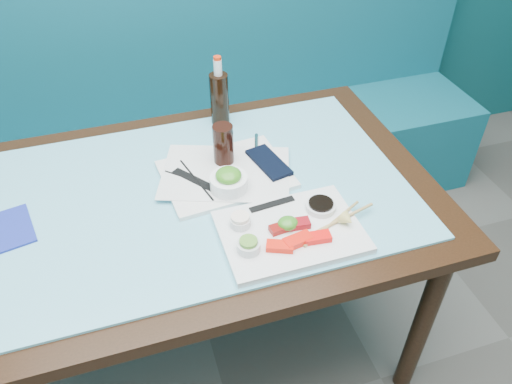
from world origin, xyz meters
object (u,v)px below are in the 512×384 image
object	(u,v)px
serving_tray	(226,174)
blue_napkin	(0,232)
seaweed_bowl	(229,183)
cola_bottle_body	(219,99)
booth_bench	(162,142)
dining_table	(197,216)
cola_glass	(223,144)
sashimi_plate	(291,232)

from	to	relation	value
serving_tray	blue_napkin	xyz separation A→B (m)	(-0.63, -0.05, -0.00)
seaweed_bowl	blue_napkin	bearing A→B (deg)	177.70
blue_napkin	cola_bottle_body	bearing A→B (deg)	26.54
booth_bench	dining_table	distance (m)	0.89
booth_bench	dining_table	size ratio (longest dim) A/B	2.14
dining_table	cola_glass	world-z (taller)	cola_glass
cola_glass	sashimi_plate	bearing A→B (deg)	-75.52
seaweed_bowl	cola_glass	distance (m)	0.14
cola_bottle_body	blue_napkin	world-z (taller)	cola_bottle_body
booth_bench	sashimi_plate	size ratio (longest dim) A/B	8.25
dining_table	blue_napkin	distance (m)	0.53
sashimi_plate	blue_napkin	size ratio (longest dim) A/B	2.27
dining_table	cola_bottle_body	world-z (taller)	cola_bottle_body
serving_tray	seaweed_bowl	world-z (taller)	seaweed_bowl
seaweed_bowl	blue_napkin	world-z (taller)	seaweed_bowl
seaweed_bowl	dining_table	bearing A→B (deg)	163.35
cola_bottle_body	cola_glass	bearing A→B (deg)	-101.92
booth_bench	cola_glass	distance (m)	0.88
blue_napkin	seaweed_bowl	bearing A→B (deg)	-2.30
booth_bench	seaweed_bowl	size ratio (longest dim) A/B	27.79
sashimi_plate	cola_bottle_body	world-z (taller)	cola_bottle_body
dining_table	cola_glass	bearing A→B (deg)	40.84
seaweed_bowl	cola_glass	size ratio (longest dim) A/B	0.86
booth_bench	dining_table	xyz separation A→B (m)	(0.00, -0.84, 0.29)
booth_bench	blue_napkin	distance (m)	1.06
booth_bench	cola_glass	xyz separation A→B (m)	(0.12, -0.74, 0.46)
cola_bottle_body	serving_tray	bearing A→B (deg)	-101.62
booth_bench	blue_napkin	xyz separation A→B (m)	(-0.52, -0.84, 0.39)
serving_tray	cola_glass	world-z (taller)	cola_glass
booth_bench	dining_table	bearing A→B (deg)	-90.00
cola_glass	blue_napkin	bearing A→B (deg)	-170.62
booth_bench	sashimi_plate	bearing A→B (deg)	-79.25
seaweed_bowl	cola_bottle_body	xyz separation A→B (m)	(0.07, 0.37, 0.05)
cola_glass	blue_napkin	distance (m)	0.65
serving_tray	seaweed_bowl	xyz separation A→B (m)	(-0.01, -0.07, 0.03)
sashimi_plate	blue_napkin	world-z (taller)	sashimi_plate
dining_table	serving_tray	size ratio (longest dim) A/B	3.85
sashimi_plate	serving_tray	world-z (taller)	sashimi_plate
sashimi_plate	blue_napkin	distance (m)	0.76
seaweed_bowl	cola_glass	bearing A→B (deg)	81.25
seaweed_bowl	cola_bottle_body	distance (m)	0.38
sashimi_plate	seaweed_bowl	distance (m)	0.24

